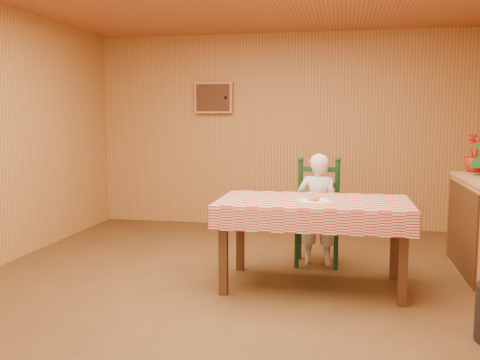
# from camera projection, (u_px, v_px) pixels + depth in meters

# --- Properties ---
(ground) EXTENTS (6.00, 6.00, 0.00)m
(ground) POSITION_uv_depth(u_px,v_px,m) (235.00, 296.00, 4.45)
(ground) COLOR brown
(ground) RESTS_ON ground
(cabin_walls) EXTENTS (5.10, 6.05, 2.65)m
(cabin_walls) POSITION_uv_depth(u_px,v_px,m) (247.00, 78.00, 4.76)
(cabin_walls) COLOR #C88D48
(cabin_walls) RESTS_ON ground
(dining_table) EXTENTS (1.66, 0.96, 0.77)m
(dining_table) POSITION_uv_depth(u_px,v_px,m) (314.00, 209.00, 4.63)
(dining_table) COLOR #4D2A14
(dining_table) RESTS_ON ground
(ladder_chair) EXTENTS (0.44, 0.40, 1.08)m
(ladder_chair) POSITION_uv_depth(u_px,v_px,m) (318.00, 214.00, 5.42)
(ladder_chair) COLOR black
(ladder_chair) RESTS_ON ground
(seated_child) EXTENTS (0.41, 0.27, 1.12)m
(seated_child) POSITION_uv_depth(u_px,v_px,m) (318.00, 209.00, 5.36)
(seated_child) COLOR silver
(seated_child) RESTS_ON ground
(napkin) EXTENTS (0.32, 0.32, 0.00)m
(napkin) POSITION_uv_depth(u_px,v_px,m) (313.00, 200.00, 4.57)
(napkin) COLOR white
(napkin) RESTS_ON dining_table
(donut) EXTENTS (0.13, 0.13, 0.03)m
(donut) POSITION_uv_depth(u_px,v_px,m) (313.00, 198.00, 4.57)
(donut) COLOR #CD9149
(donut) RESTS_ON napkin
(flower_arrangement) EXTENTS (0.27, 0.27, 0.38)m
(flower_arrangement) POSITION_uv_depth(u_px,v_px,m) (475.00, 153.00, 5.37)
(flower_arrangement) COLOR #A9190F
(flower_arrangement) RESTS_ON shelf_unit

